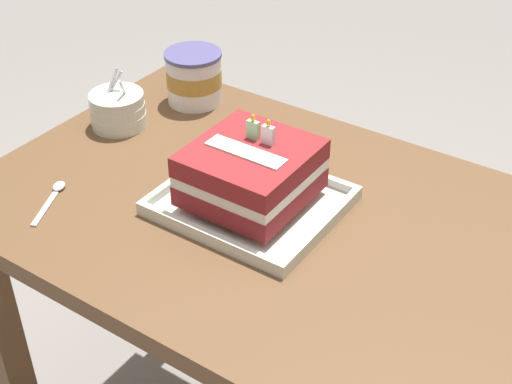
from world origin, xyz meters
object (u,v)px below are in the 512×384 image
birthday_cake (251,172)px  ice_cream_tub (194,77)px  foil_tray (251,203)px  bowl_stack (118,110)px  serving_spoon_near_tray (55,193)px

birthday_cake → ice_cream_tub: 0.40m
foil_tray → ice_cream_tub: ice_cream_tub is taller
bowl_stack → serving_spoon_near_tray: bearing=-73.2°
foil_tray → birthday_cake: bearing=90.0°
birthday_cake → foil_tray: bearing=-90.0°
foil_tray → serving_spoon_near_tray: bearing=-151.4°
bowl_stack → serving_spoon_near_tray: size_ratio=0.94×
bowl_stack → ice_cream_tub: size_ratio=0.96×
foil_tray → ice_cream_tub: bearing=141.8°
bowl_stack → foil_tray: bearing=-11.9°
birthday_cake → bowl_stack: (-0.37, 0.08, -0.04)m
bowl_stack → ice_cream_tub: (0.06, 0.17, 0.02)m
birthday_cake → serving_spoon_near_tray: (-0.30, -0.16, -0.07)m
ice_cream_tub → bowl_stack: bearing=-110.8°
ice_cream_tub → serving_spoon_near_tray: bearing=-88.6°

